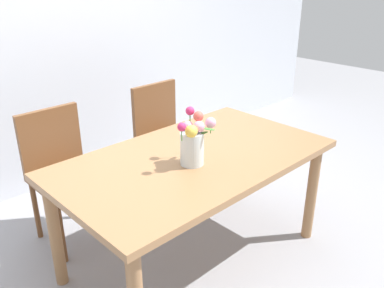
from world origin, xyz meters
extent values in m
plane|color=#939399|center=(0.00, 0.00, 0.00)|extent=(12.00, 12.00, 0.00)
cube|color=silver|center=(0.00, 1.60, 1.40)|extent=(7.00, 0.10, 2.80)
cube|color=#9E7047|center=(0.00, 0.00, 0.71)|extent=(1.62, 0.93, 0.04)
cylinder|color=#9E7047|center=(0.73, -0.38, 0.34)|extent=(0.07, 0.07, 0.69)
cylinder|color=#9E7047|center=(-0.73, 0.38, 0.34)|extent=(0.07, 0.07, 0.69)
cylinder|color=#9E7047|center=(0.73, 0.38, 0.34)|extent=(0.07, 0.07, 0.69)
cube|color=brown|center=(-0.44, 0.72, 0.46)|extent=(0.42, 0.42, 0.04)
cylinder|color=brown|center=(-0.26, 0.54, 0.22)|extent=(0.04, 0.04, 0.44)
cylinder|color=brown|center=(-0.62, 0.54, 0.22)|extent=(0.04, 0.04, 0.44)
cylinder|color=brown|center=(-0.26, 0.90, 0.22)|extent=(0.04, 0.04, 0.44)
cylinder|color=brown|center=(-0.62, 0.90, 0.22)|extent=(0.04, 0.04, 0.44)
cube|color=brown|center=(-0.44, 0.92, 0.69)|extent=(0.42, 0.04, 0.42)
cube|color=brown|center=(0.44, 0.72, 0.46)|extent=(0.42, 0.42, 0.04)
cylinder|color=brown|center=(0.62, 0.54, 0.22)|extent=(0.04, 0.04, 0.44)
cylinder|color=brown|center=(0.26, 0.54, 0.22)|extent=(0.04, 0.04, 0.44)
cylinder|color=brown|center=(0.62, 0.90, 0.22)|extent=(0.04, 0.04, 0.44)
cylinder|color=brown|center=(0.26, 0.90, 0.22)|extent=(0.04, 0.04, 0.44)
cube|color=brown|center=(0.44, 0.92, 0.69)|extent=(0.42, 0.04, 0.42)
cylinder|color=silver|center=(-0.08, -0.07, 0.82)|extent=(0.13, 0.13, 0.19)
sphere|color=#EA9EBC|center=(-0.06, -0.10, 0.95)|extent=(0.06, 0.06, 0.06)
cylinder|color=#478438|center=(-0.06, -0.10, 0.93)|extent=(0.01, 0.01, 0.05)
sphere|color=#D12D66|center=(-0.18, -0.09, 0.98)|extent=(0.05, 0.05, 0.05)
cylinder|color=#478438|center=(-0.18, -0.09, 0.95)|extent=(0.01, 0.01, 0.08)
sphere|color=#EFD14C|center=(-0.12, -0.10, 0.95)|extent=(0.07, 0.07, 0.07)
cylinder|color=#478438|center=(-0.12, -0.10, 0.93)|extent=(0.01, 0.01, 0.04)
sphere|color=#EA9EBC|center=(-0.08, -0.03, 0.94)|extent=(0.06, 0.06, 0.06)
cylinder|color=#478438|center=(-0.08, -0.03, 0.92)|extent=(0.01, 0.01, 0.04)
sphere|color=#EA9EBC|center=(0.00, -0.13, 0.97)|extent=(0.06, 0.06, 0.06)
cylinder|color=#478438|center=(0.00, -0.13, 0.94)|extent=(0.01, 0.01, 0.06)
sphere|color=#E55B4C|center=(-0.02, -0.06, 0.99)|extent=(0.06, 0.06, 0.06)
cylinder|color=#478438|center=(-0.02, -0.06, 0.95)|extent=(0.01, 0.01, 0.09)
sphere|color=#D12D66|center=(-0.02, 0.01, 1.01)|extent=(0.05, 0.05, 0.05)
cylinder|color=#478438|center=(-0.02, 0.01, 0.96)|extent=(0.01, 0.01, 0.10)
ellipsoid|color=#478438|center=(-0.04, -0.15, 0.95)|extent=(0.06, 0.07, 0.01)
ellipsoid|color=#478438|center=(0.00, -0.04, 0.94)|extent=(0.07, 0.05, 0.03)
ellipsoid|color=#478438|center=(-0.05, -0.11, 0.92)|extent=(0.06, 0.07, 0.03)
camera|label=1|loc=(-1.49, -1.53, 1.74)|focal=38.06mm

